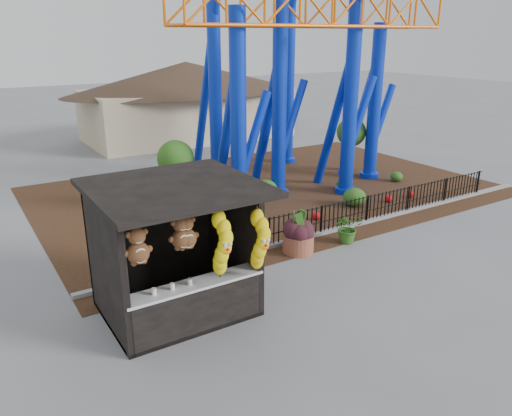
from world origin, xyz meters
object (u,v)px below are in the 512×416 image
potted_plant (348,227)px  terracotta_planter (298,243)px  roller_coaster (289,26)px  prize_booth (180,254)px

potted_plant → terracotta_planter: bearing=-164.0°
terracotta_planter → potted_plant: 1.79m
potted_plant → roller_coaster: bearing=94.6°
roller_coaster → potted_plant: (-1.99, -6.12, -5.95)m
prize_booth → roller_coaster: 11.98m
prize_booth → roller_coaster: roller_coaster is taller
prize_booth → potted_plant: bearing=11.1°
roller_coaster → potted_plant: 8.77m
terracotta_planter → potted_plant: potted_plant is taller
roller_coaster → terracotta_planter: bearing=-122.4°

